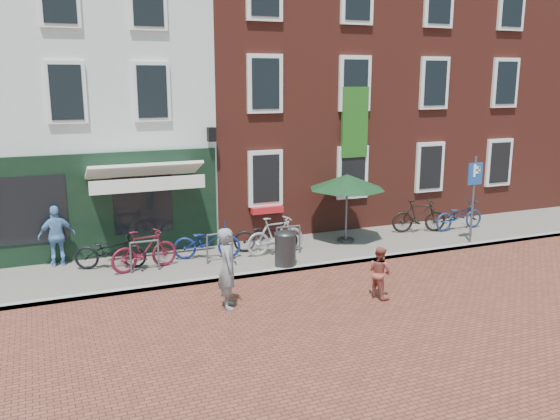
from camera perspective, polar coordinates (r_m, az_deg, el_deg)
name	(u,v)px	position (r m, az deg, el deg)	size (l,w,h in m)	color
ground	(289,272)	(15.50, 0.86, -6.04)	(80.00, 80.00, 0.00)	brown
sidewalk	(300,251)	(17.18, 1.93, -4.00)	(24.00, 3.00, 0.10)	slate
building_stucco	(59,93)	(20.50, -20.55, 10.55)	(8.00, 8.00, 9.00)	silver
building_brick_mid	(263,77)	(21.93, -1.63, 12.71)	(6.00, 8.00, 10.00)	maroon
building_brick_right	(403,77)	(24.72, 11.79, 12.45)	(6.00, 8.00, 10.00)	maroon
filler_right	(526,89)	(28.87, 22.68, 10.75)	(7.00, 8.00, 9.00)	maroon
litter_bin	(285,246)	(15.59, 0.52, -3.51)	(0.56, 0.56, 1.03)	#303032
parking_sign	(474,187)	(18.46, 18.23, 2.14)	(0.50, 0.08, 2.62)	#4C4C4F
parasol	(347,179)	(17.72, 6.51, 2.99)	(2.31, 2.31, 2.17)	#4C4C4F
woman	(228,268)	(13.00, -5.08, -5.61)	(0.66, 0.43, 1.81)	gray
boy	(379,272)	(13.80, 9.58, -5.95)	(0.59, 0.46, 1.22)	#9E453A
cafe_person	(57,236)	(16.58, -20.74, -2.35)	(0.95, 0.40, 1.62)	#6692CB
bicycle_0	(110,251)	(15.96, -16.07, -3.80)	(0.64, 1.84, 0.96)	black
bicycle_1	(144,250)	(15.62, -12.96, -3.78)	(0.50, 1.78, 1.07)	maroon
bicycle_2	(207,241)	(16.34, -7.07, -3.02)	(0.64, 1.84, 0.96)	navy
bicycle_3	(276,235)	(16.63, -0.43, -2.46)	(0.50, 1.78, 1.07)	#9D9C9E
bicycle_4	(266,235)	(16.84, -1.38, -2.46)	(0.64, 1.84, 0.96)	black
bicycle_5	(419,216)	(19.48, 13.28, -0.56)	(0.50, 1.78, 1.07)	black
bicycle_6	(459,215)	(20.15, 16.90, -0.49)	(0.64, 1.84, 0.96)	navy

